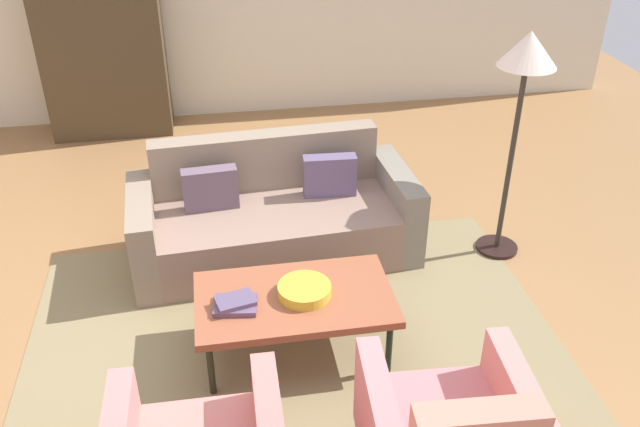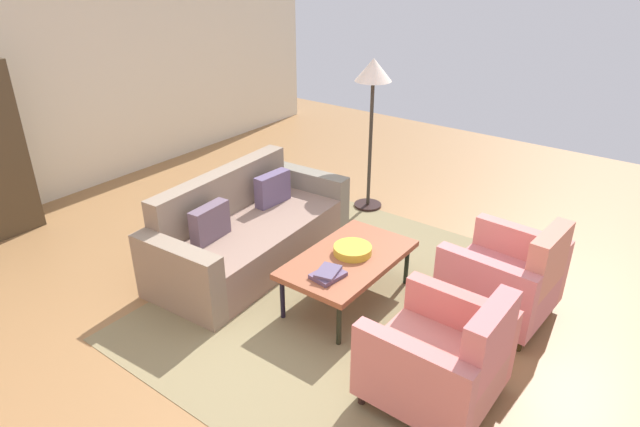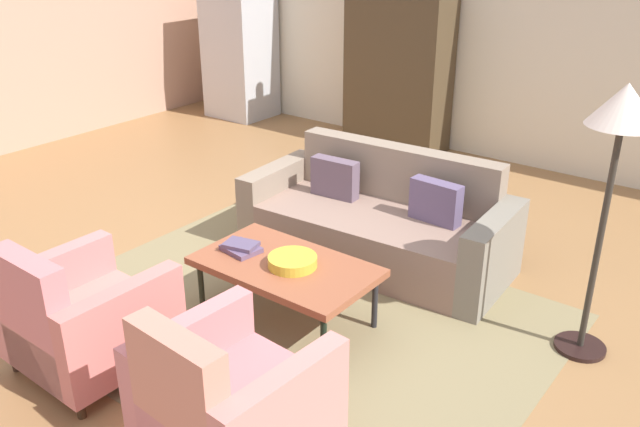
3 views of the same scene
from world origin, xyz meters
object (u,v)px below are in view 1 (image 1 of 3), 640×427
at_px(floor_lamp, 525,71).
at_px(book_stack, 235,303).
at_px(couch, 273,216).
at_px(fruit_bowl, 304,290).
at_px(coffee_table, 294,301).
at_px(cabinet, 103,48).

bearing_deg(floor_lamp, book_stack, -155.95).
xyz_separation_m(couch, book_stack, (-0.35, -1.23, 0.18)).
xyz_separation_m(fruit_bowl, book_stack, (-0.42, -0.05, -0.01)).
bearing_deg(coffee_table, floor_lamp, 27.07).
relative_size(coffee_table, fruit_bowl, 3.69).
distance_m(couch, floor_lamp, 2.10).
bearing_deg(couch, coffee_table, 86.78).
relative_size(cabinet, floor_lamp, 1.05).
bearing_deg(book_stack, cabinet, 105.74).
xyz_separation_m(coffee_table, floor_lamp, (1.71, 0.88, 1.05)).
xyz_separation_m(fruit_bowl, cabinet, (-1.48, 3.73, 0.43)).
bearing_deg(book_stack, floor_lamp, 24.05).
height_order(cabinet, floor_lamp, cabinet).
bearing_deg(cabinet, floor_lamp, -42.28).
xyz_separation_m(cabinet, floor_lamp, (3.14, -2.85, 0.54)).
height_order(couch, cabinet, cabinet).
relative_size(fruit_bowl, book_stack, 1.18).
relative_size(couch, cabinet, 1.19).
relative_size(book_stack, floor_lamp, 0.16).
bearing_deg(couch, book_stack, 70.64).
height_order(couch, fruit_bowl, couch).
xyz_separation_m(book_stack, floor_lamp, (2.07, 0.92, 0.98)).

